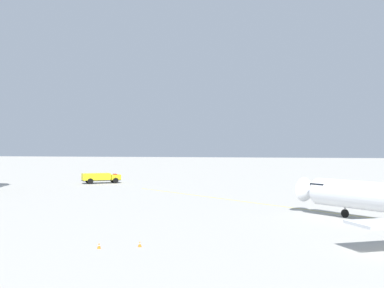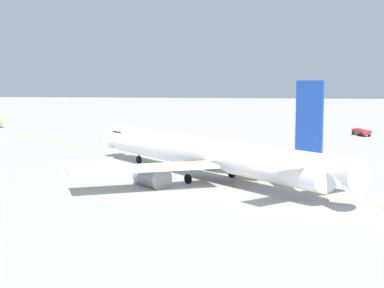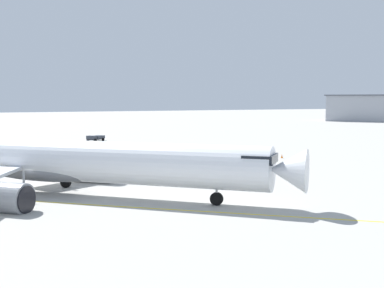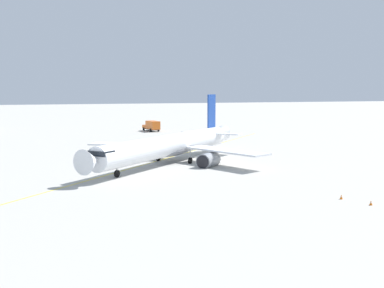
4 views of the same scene
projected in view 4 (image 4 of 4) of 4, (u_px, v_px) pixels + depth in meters
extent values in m
plane|color=#ADAAA3|center=(174.00, 162.00, 86.79)|extent=(600.00, 600.00, 0.00)
cylinder|color=white|center=(168.00, 145.00, 84.04)|extent=(29.52, 29.67, 3.70)
cone|color=white|center=(91.00, 161.00, 66.32)|extent=(4.61, 4.61, 3.51)
cone|color=white|center=(219.00, 134.00, 101.99)|extent=(5.05, 5.05, 3.14)
cube|color=black|center=(101.00, 153.00, 68.15)|extent=(3.92, 3.92, 0.70)
ellipsoid|color=slate|center=(174.00, 150.00, 85.83)|extent=(12.04, 12.09, 2.03)
cube|color=#193D93|center=(212.00, 111.00, 98.12)|extent=(2.43, 2.44, 6.61)
cube|color=white|center=(227.00, 134.00, 96.97)|extent=(5.77, 5.76, 0.20)
cube|color=white|center=(196.00, 132.00, 100.29)|extent=(5.77, 5.76, 0.20)
cube|color=white|center=(226.00, 151.00, 82.02)|extent=(15.84, 10.72, 0.28)
cube|color=white|center=(132.00, 144.00, 91.15)|extent=(10.80, 15.82, 0.28)
cylinder|color=gray|center=(208.00, 160.00, 81.50)|extent=(4.75, 4.76, 2.53)
cylinder|color=black|center=(203.00, 162.00, 79.63)|extent=(1.63, 1.62, 2.15)
cylinder|color=gray|center=(136.00, 155.00, 88.42)|extent=(4.75, 4.76, 2.53)
cylinder|color=black|center=(129.00, 156.00, 86.54)|extent=(1.63, 1.62, 2.15)
cylinder|color=#9EA0A5|center=(117.00, 167.00, 71.57)|extent=(0.20, 0.20, 2.01)
cylinder|color=black|center=(117.00, 174.00, 71.68)|extent=(0.99, 0.99, 1.10)
cylinder|color=#9EA0A5|center=(190.00, 155.00, 84.37)|extent=(0.20, 0.20, 2.01)
cylinder|color=black|center=(190.00, 161.00, 84.48)|extent=(0.99, 0.99, 1.10)
cylinder|color=#9EA0A5|center=(158.00, 152.00, 87.44)|extent=(0.20, 0.20, 2.01)
cylinder|color=black|center=(158.00, 158.00, 87.55)|extent=(0.99, 0.99, 1.10)
cube|color=#232326|center=(151.00, 129.00, 146.64)|extent=(8.04, 3.71, 0.20)
cube|color=orange|center=(147.00, 126.00, 148.93)|extent=(2.80, 2.96, 1.00)
cube|color=black|center=(146.00, 126.00, 149.84)|extent=(0.52, 2.09, 0.56)
cube|color=orange|center=(153.00, 125.00, 145.39)|extent=(5.65, 3.56, 2.40)
cylinder|color=black|center=(144.00, 129.00, 148.41)|extent=(1.04, 0.48, 1.00)
cylinder|color=black|center=(151.00, 129.00, 149.62)|extent=(1.04, 0.48, 1.00)
cylinder|color=black|center=(151.00, 130.00, 143.88)|extent=(1.04, 0.48, 1.00)
cylinder|color=black|center=(158.00, 130.00, 145.09)|extent=(1.04, 0.48, 1.00)
cube|color=yellow|center=(138.00, 166.00, 81.78)|extent=(95.55, 85.09, 0.01)
cone|color=orange|center=(341.00, 197.00, 57.84)|extent=(0.36, 0.36, 0.55)
cylinder|color=white|center=(341.00, 197.00, 57.83)|extent=(0.22, 0.22, 0.06)
cone|color=orange|center=(371.00, 203.00, 54.88)|extent=(0.36, 0.36, 0.55)
cylinder|color=white|center=(371.00, 203.00, 54.87)|extent=(0.22, 0.22, 0.06)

